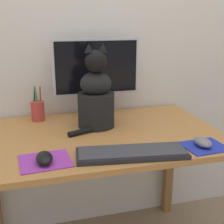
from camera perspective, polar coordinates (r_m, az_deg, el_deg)
wall_back at (r=1.75m, az=-5.71°, el=17.03°), size 7.00×0.04×2.50m
desk at (r=1.50m, az=-2.39°, el=-7.64°), size 1.14×0.73×0.72m
monitor at (r=1.66m, az=-2.85°, el=7.14°), size 0.46×0.17×0.42m
keyboard at (r=1.23m, az=3.65°, el=-7.47°), size 0.45×0.20×0.02m
mousepad_left at (r=1.22m, az=-12.12°, el=-8.74°), size 0.20×0.18×0.00m
mousepad_right at (r=1.37m, az=16.54°, el=-6.03°), size 0.18×0.16×0.00m
computer_mouse_left at (r=1.19m, az=-12.27°, el=-8.21°), size 0.06×0.10×0.04m
computer_mouse_right at (r=1.36m, az=16.26°, el=-5.33°), size 0.06×0.10×0.03m
cat at (r=1.51m, az=-2.95°, el=2.78°), size 0.25×0.22×0.41m
pen_cup at (r=1.67m, az=-13.41°, el=0.29°), size 0.07×0.07×0.18m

